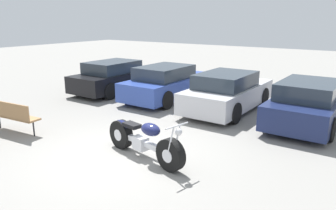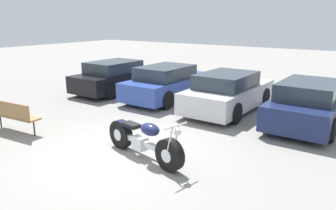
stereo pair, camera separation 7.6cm
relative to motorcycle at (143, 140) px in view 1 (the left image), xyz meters
The scene contains 7 objects.
ground_plane 0.72m from the motorcycle, 160.66° to the right, with size 60.00×60.00×0.00m, color gray.
motorcycle is the anchor object (origin of this frame).
parked_car_black 7.17m from the motorcycle, 138.24° to the left, with size 1.81×4.11×1.32m.
parked_car_blue 5.60m from the motorcycle, 119.27° to the left, with size 1.81×4.11×1.32m.
parked_car_silver 4.73m from the motorcycle, 91.54° to the left, with size 1.81×4.11×1.32m.
parked_car_navy 5.35m from the motorcycle, 62.34° to the left, with size 1.81×4.11×1.32m.
park_bench 4.07m from the motorcycle, 169.65° to the right, with size 1.68×0.56×0.89m.
Camera 1 is at (4.92, -5.16, 3.07)m, focal length 35.00 mm.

